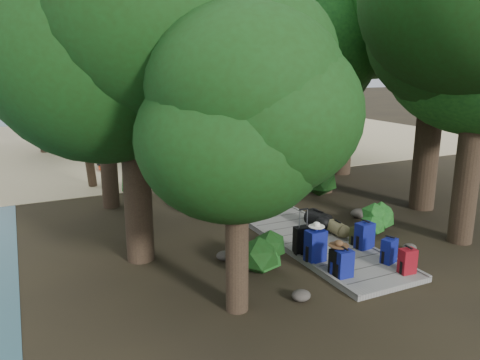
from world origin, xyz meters
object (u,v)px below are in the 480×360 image
duffel_right_khaki (337,228)px  kayak (102,166)px  backpack_left_c (315,244)px  sun_lounger (248,149)px  backpack_right_d (357,235)px  duffel_right_black (318,219)px  backpack_right_a (408,260)px  lone_suitcase_on_sand (193,160)px  backpack_right_c (365,234)px  backpack_left_a (344,262)px  suitcase_on_boardwalk (303,240)px  backpack_right_b (389,249)px  backpack_left_b (338,260)px

duffel_right_khaki → kayak: duffel_right_khaki is taller
backpack_left_c → sun_lounger: bearing=67.3°
backpack_right_d → kayak: bearing=101.2°
backpack_right_d → duffel_right_black: (-0.13, 1.51, -0.03)m
duffel_right_black → kayak: bearing=99.4°
backpack_right_a → kayak: size_ratio=0.21×
backpack_left_c → backpack_right_a: backpack_left_c is taller
duffel_right_khaki → lone_suitcase_on_sand: size_ratio=0.73×
backpack_right_c → backpack_right_a: bearing=-99.9°
backpack_left_a → backpack_left_c: 0.97m
backpack_left_c → backpack_left_a: bearing=-88.4°
backpack_right_c → kayak: (-4.23, 12.45, -0.32)m
backpack_right_a → sun_lounger: backpack_right_a is taller
lone_suitcase_on_sand → backpack_right_a: bearing=-105.4°
backpack_left_a → kayak: backpack_left_a is taller
duffel_right_khaki → sun_lounger: size_ratio=0.28×
suitcase_on_boardwalk → backpack_left_a: bearing=-79.6°
backpack_left_a → backpack_right_a: (1.36, -0.45, -0.02)m
duffel_right_black → backpack_right_a: bearing=-101.4°
backpack_left_a → sun_lounger: 14.20m
duffel_right_black → kayak: size_ratio=0.24×
backpack_right_a → duffel_right_black: (-0.02, 3.32, -0.09)m
backpack_left_a → lone_suitcase_on_sand: 12.03m
lone_suitcase_on_sand → kayak: (-3.76, 1.54, -0.22)m
backpack_left_c → duffel_right_black: (1.41, 1.90, -0.19)m
duffel_right_black → backpack_right_b: bearing=-100.6°
backpack_right_c → suitcase_on_boardwalk: 1.60m
backpack_left_b → backpack_right_d: (1.50, 1.18, -0.07)m
backpack_right_b → sun_lounger: (3.08, 13.32, -0.10)m
backpack_left_b → duffel_right_black: 3.01m
suitcase_on_boardwalk → lone_suitcase_on_sand: (1.07, 10.51, -0.07)m
backpack_right_d → duffel_right_black: size_ratio=0.72×
lone_suitcase_on_sand → backpack_left_b: bearing=-112.0°
kayak → sun_lounger: sun_lounger is taller
backpack_left_b → backpack_left_c: size_ratio=0.77×
backpack_right_b → suitcase_on_boardwalk: (-1.48, 1.32, 0.01)m
backpack_left_a → duffel_right_khaki: (1.43, 2.12, -0.15)m
backpack_right_a → backpack_left_c: bearing=140.5°
backpack_right_c → duffel_right_black: bearing=87.9°
duffel_right_khaki → kayak: 12.16m
backpack_left_a → backpack_right_b: bearing=9.2°
backpack_left_b → backpack_right_c: bearing=24.5°
backpack_right_b → sun_lounger: bearing=58.8°
duffel_right_khaki → suitcase_on_boardwalk: bearing=-154.2°
backpack_left_c → duffel_right_khaki: (1.51, 1.15, -0.23)m
lone_suitcase_on_sand → backpack_left_c: bearing=-112.6°
suitcase_on_boardwalk → sun_lounger: (4.56, 12.00, -0.12)m
backpack_left_c → lone_suitcase_on_sand: 11.08m
duffel_right_khaki → kayak: size_ratio=0.19×
suitcase_on_boardwalk → sun_lounger: 12.84m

